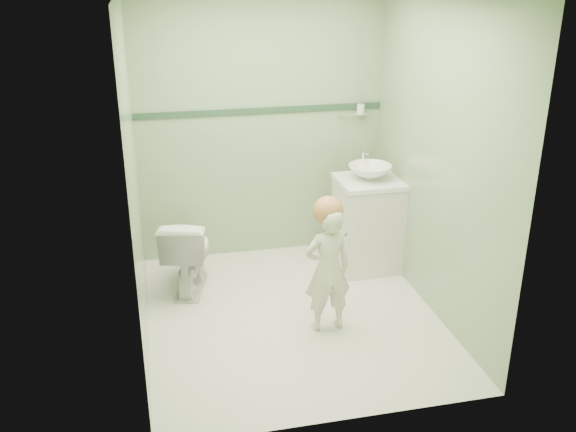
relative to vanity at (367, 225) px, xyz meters
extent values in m
plane|color=silver|center=(-0.84, -0.70, -0.40)|extent=(2.50, 2.50, 0.00)
cube|color=#89AD7A|center=(-0.84, 0.55, 0.80)|extent=(2.20, 0.04, 2.40)
cube|color=#89AD7A|center=(-0.84, -1.95, 0.80)|extent=(2.20, 0.04, 2.40)
cube|color=#89AD7A|center=(-1.94, -0.70, 0.80)|extent=(0.04, 2.50, 2.40)
cube|color=#89AD7A|center=(0.26, -0.70, 0.80)|extent=(0.04, 2.50, 2.40)
cube|color=#27462F|center=(-0.84, 0.54, 0.95)|extent=(2.20, 0.02, 0.05)
cube|color=beige|center=(0.00, 0.00, 0.00)|extent=(0.52, 0.50, 0.80)
cube|color=white|center=(0.00, 0.00, 0.41)|extent=(0.54, 0.52, 0.04)
imported|color=white|center=(0.00, 0.00, 0.49)|extent=(0.37, 0.37, 0.13)
cylinder|color=silver|center=(0.00, 0.20, 0.55)|extent=(0.03, 0.03, 0.18)
cylinder|color=silver|center=(0.00, 0.15, 0.63)|extent=(0.02, 0.12, 0.02)
cylinder|color=silver|center=(0.00, 0.50, 0.88)|extent=(0.26, 0.02, 0.02)
cylinder|color=silver|center=(0.06, 0.48, 0.93)|extent=(0.07, 0.07, 0.09)
cylinder|color=red|center=(0.07, 0.48, 1.00)|extent=(0.01, 0.01, 0.17)
cylinder|color=#7856B4|center=(0.06, 0.47, 1.00)|extent=(0.01, 0.01, 0.17)
imported|color=white|center=(-1.58, -0.07, -0.07)|extent=(0.52, 0.72, 0.66)
imported|color=beige|center=(-0.63, -0.92, 0.08)|extent=(0.37, 0.26, 0.97)
sphere|color=#B27343|center=(-0.63, -0.90, 0.53)|extent=(0.22, 0.22, 0.22)
cylinder|color=#07876A|center=(-0.54, -1.04, 0.41)|extent=(0.07, 0.13, 0.06)
cube|color=white|center=(-0.60, -1.00, 0.45)|extent=(0.03, 0.03, 0.02)
camera|label=1|loc=(-1.82, -4.91, 2.18)|focal=39.86mm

